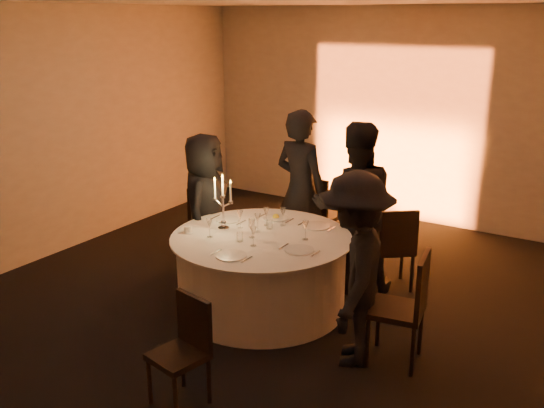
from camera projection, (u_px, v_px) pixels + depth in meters
The scene contains 32 objects.
floor at pixel (262, 306), 6.21m from camera, with size 7.00×7.00×0.00m, color black.
wall_back at pixel (395, 115), 8.60m from camera, with size 7.00×7.00×0.00m, color #B2ACA5.
wall_left at pixel (52, 133), 7.28m from camera, with size 7.00×7.00×0.00m, color #B2ACA5.
uplighter_fixture at pixel (381, 218), 8.79m from camera, with size 0.25×0.12×0.10m, color black.
banquet_table at pixel (262, 272), 6.10m from camera, with size 1.80×1.80×0.77m.
chair_left at pixel (201, 217), 7.37m from camera, with size 0.55×0.55×0.92m.
chair_back_left at pixel (317, 211), 7.42m from camera, with size 0.49×0.49×1.00m.
chair_back_right at pixel (395, 244), 6.46m from camera, with size 0.57×0.57×0.93m.
chair_right at pixel (407, 303), 5.05m from camera, with size 0.50×0.50×1.00m.
chair_front at pixel (185, 345), 4.57m from camera, with size 0.44×0.44×0.85m.
guest_left at pixel (205, 206), 6.76m from camera, with size 0.80×0.52×1.64m, color black.
guest_back_left at pixel (301, 190), 6.96m from camera, with size 0.68×0.45×1.87m, color black.
guest_back_right at pixel (354, 208), 6.38m from camera, with size 0.89×0.69×1.83m, color black.
guest_right at pixel (354, 270), 5.02m from camera, with size 1.08×0.62×1.67m, color black.
plate_left at pixel (228, 220), 6.44m from camera, with size 0.36×0.26×0.01m.
plate_back_left at pixel (276, 217), 6.49m from camera, with size 0.35×0.27×0.08m.
plate_back_right at pixel (316, 226), 6.25m from camera, with size 0.35×0.29×0.01m.
plate_right at pixel (299, 250), 5.61m from camera, with size 0.36×0.28×0.01m.
plate_front at pixel (231, 256), 5.48m from camera, with size 0.35×0.28×0.01m.
coffee_cup at pixel (188, 230), 6.08m from camera, with size 0.11×0.11×0.07m.
candelabra at pixel (223, 210), 6.12m from camera, with size 0.25×0.12×0.58m.
wine_glass_a at pixel (253, 232), 5.69m from camera, with size 0.07×0.07×0.19m.
wine_glass_b at pixel (240, 215), 6.17m from camera, with size 0.07×0.07×0.19m.
wine_glass_c at pixel (283, 213), 6.24m from camera, with size 0.07×0.07×0.19m.
wine_glass_d at pixel (306, 226), 5.85m from camera, with size 0.07×0.07×0.19m.
wine_glass_e at pixel (266, 213), 6.25m from camera, with size 0.07×0.07×0.19m.
wine_glass_f at pixel (209, 224), 5.92m from camera, with size 0.07×0.07×0.19m.
wine_glass_g at pixel (252, 224), 5.91m from camera, with size 0.07×0.07×0.19m.
wine_glass_h at pixel (258, 219), 6.06m from camera, with size 0.07×0.07×0.19m.
tumbler_a at pixel (240, 237), 5.83m from camera, with size 0.07×0.07×0.09m, color white.
tumbler_b at pixel (270, 224), 6.18m from camera, with size 0.07×0.07×0.09m, color white.
tumbler_c at pixel (252, 223), 6.23m from camera, with size 0.07×0.07×0.09m, color white.
Camera 1 is at (3.06, -4.71, 2.85)m, focal length 40.00 mm.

